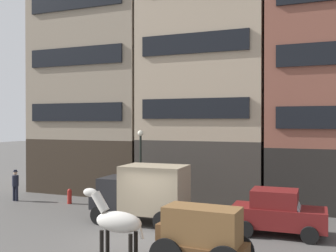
# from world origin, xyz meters

# --- Properties ---
(ground_plane) EXTENTS (120.00, 120.00, 0.00)m
(ground_plane) POSITION_xyz_m (0.00, 0.00, 0.00)
(ground_plane) COLOR #4C4947
(building_far_left) EXTENTS (8.21, 5.83, 17.58)m
(building_far_left) POSITION_xyz_m (-7.41, 9.41, 8.83)
(building_far_left) COLOR #33281E
(building_far_left) RESTS_ON ground_plane
(building_center_left) EXTENTS (7.68, 5.83, 14.58)m
(building_center_left) POSITION_xyz_m (0.18, 9.41, 7.34)
(building_center_left) COLOR #38332D
(building_center_left) RESTS_ON ground_plane
(cargo_wagon) EXTENTS (2.95, 1.59, 1.98)m
(cargo_wagon) POSITION_xyz_m (3.38, -2.15, 1.15)
(cargo_wagon) COLOR brown
(cargo_wagon) RESTS_ON ground_plane
(draft_horse) EXTENTS (2.35, 0.65, 2.30)m
(draft_horse) POSITION_xyz_m (0.43, -2.15, 1.27)
(draft_horse) COLOR beige
(draft_horse) RESTS_ON ground_plane
(delivery_truck_near) EXTENTS (4.41, 2.26, 2.62)m
(delivery_truck_near) POSITION_xyz_m (-0.81, 2.45, 1.42)
(delivery_truck_near) COLOR black
(delivery_truck_near) RESTS_ON ground_plane
(sedan_dark) EXTENTS (3.74, 1.95, 1.83)m
(sedan_dark) POSITION_xyz_m (5.08, 2.78, 0.91)
(sedan_dark) COLOR maroon
(sedan_dark) RESTS_ON ground_plane
(pedestrian_officer) EXTENTS (0.46, 0.46, 1.79)m
(pedestrian_officer) POSITION_xyz_m (-9.79, 4.23, 0.98)
(pedestrian_officer) COLOR black
(pedestrian_officer) RESTS_ON ground_plane
(streetlamp_curbside) EXTENTS (0.32, 0.32, 4.12)m
(streetlamp_curbside) POSITION_xyz_m (-2.36, 5.44, 2.67)
(streetlamp_curbside) COLOR black
(streetlamp_curbside) RESTS_ON ground_plane
(fire_hydrant_curbside) EXTENTS (0.24, 0.24, 0.83)m
(fire_hydrant_curbside) POSITION_xyz_m (-6.42, 4.74, 0.43)
(fire_hydrant_curbside) COLOR maroon
(fire_hydrant_curbside) RESTS_ON ground_plane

